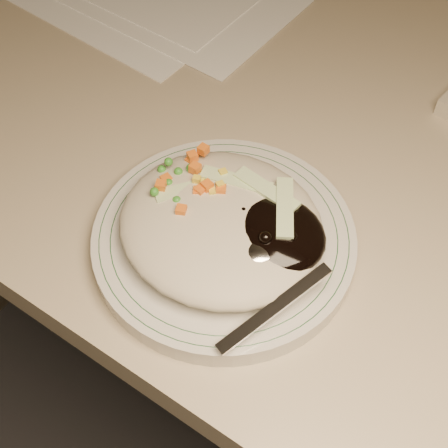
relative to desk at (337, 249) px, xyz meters
The scene contains 4 objects.
desk is the anchor object (origin of this frame).
plate 0.29m from the desk, 103.68° to the right, with size 0.25×0.25×0.02m, color beige.
plate_rim 0.30m from the desk, 103.68° to the right, with size 0.24×0.24×0.00m.
meal 0.32m from the desk, 102.46° to the right, with size 0.21×0.19×0.05m.
Camera 1 is at (0.15, 0.89, 1.23)m, focal length 50.00 mm.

